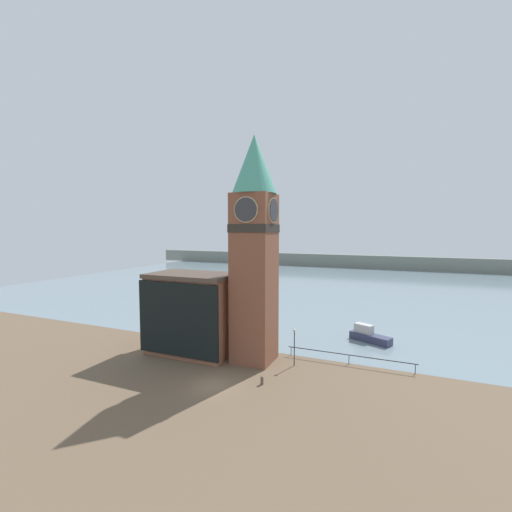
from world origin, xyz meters
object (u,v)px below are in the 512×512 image
at_px(boat_near, 369,336).
at_px(lamp_post, 294,340).
at_px(clock_tower, 254,243).
at_px(pier_building, 192,313).
at_px(mooring_bollard_near, 262,380).

relative_size(boat_near, lamp_post, 1.37).
bearing_deg(lamp_post, boat_near, 59.96).
height_order(clock_tower, pier_building, clock_tower).
height_order(clock_tower, lamp_post, clock_tower).
bearing_deg(clock_tower, pier_building, -176.55).
xyz_separation_m(boat_near, mooring_bollard_near, (-8.36, -17.40, -0.35)).
bearing_deg(clock_tower, lamp_post, 2.94).
height_order(pier_building, lamp_post, pier_building).
distance_m(boat_near, mooring_bollard_near, 19.31).
bearing_deg(lamp_post, mooring_bollard_near, -105.42).
height_order(clock_tower, mooring_bollard_near, clock_tower).
bearing_deg(boat_near, pier_building, -122.41).
xyz_separation_m(boat_near, lamp_post, (-6.82, -11.79, 2.07)).
distance_m(pier_building, boat_near, 23.48).
distance_m(boat_near, lamp_post, 13.78).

